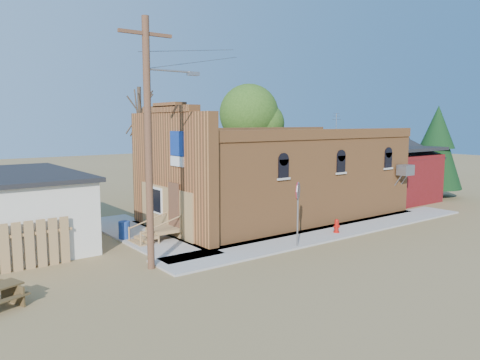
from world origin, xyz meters
TOP-DOWN VIEW (x-y plane):
  - ground at (0.00, 0.00)m, footprint 120.00×120.00m
  - sidewalk_south at (1.50, 0.90)m, footprint 19.00×2.20m
  - sidewalk_west at (-6.30, 6.00)m, footprint 2.60×10.00m
  - brick_bar at (1.64, 5.49)m, footprint 16.40×7.97m
  - red_shed at (11.50, 5.50)m, footprint 5.40×6.40m
  - utility_pole at (-8.14, 1.20)m, footprint 3.12×0.26m
  - tree_bare_near at (-3.00, 13.00)m, footprint 2.80×2.80m
  - tree_leafy at (6.00, 13.50)m, footprint 4.40×4.40m
  - evergreen_tree at (15.50, 4.00)m, footprint 3.60×3.60m
  - fire_hydrant at (1.28, 0.65)m, footprint 0.39×0.38m
  - stop_sign at (-1.95, 0.00)m, footprint 0.63×0.51m
  - trash_barrel at (-7.30, 5.72)m, footprint 0.67×0.67m

SIDE VIEW (x-z plane):
  - ground at x=0.00m, z-range 0.00..0.00m
  - sidewalk_south at x=1.50m, z-range 0.00..0.08m
  - sidewalk_west at x=-6.30m, z-range 0.00..0.08m
  - fire_hydrant at x=1.28m, z-range 0.08..0.74m
  - trash_barrel at x=-7.30m, z-range 0.08..0.87m
  - stop_sign at x=-1.95m, z-range 0.82..3.59m
  - red_shed at x=11.50m, z-range 0.12..4.42m
  - brick_bar at x=1.64m, z-range -0.81..5.49m
  - evergreen_tree at x=15.50m, z-range 0.46..6.96m
  - utility_pole at x=-8.14m, z-range 0.27..9.27m
  - tree_leafy at x=6.00m, z-range 1.86..10.01m
  - tree_bare_near at x=-3.00m, z-range 2.14..9.79m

